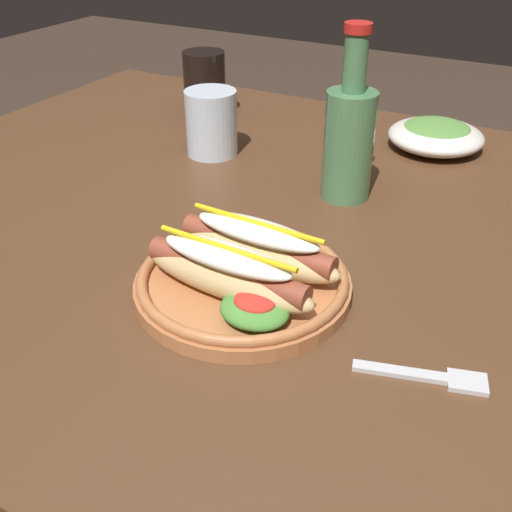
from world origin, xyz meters
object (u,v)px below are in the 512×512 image
at_px(fork, 431,377).
at_px(side_bowl, 436,135).
at_px(hot_dog_plate, 243,273).
at_px(soda_cup, 205,85).
at_px(glass_bottle, 349,137).
at_px(water_cup, 211,123).

height_order(fork, side_bowl, side_bowl).
height_order(hot_dog_plate, soda_cup, soda_cup).
bearing_deg(side_bowl, glass_bottle, -105.58).
height_order(hot_dog_plate, side_bowl, hot_dog_plate).
relative_size(hot_dog_plate, glass_bottle, 1.00).
xyz_separation_m(hot_dog_plate, water_cup, (-0.24, 0.32, 0.03)).
bearing_deg(fork, side_bowl, 88.55).
distance_m(glass_bottle, side_bowl, 0.25).
bearing_deg(hot_dog_plate, side_bowl, 81.90).
bearing_deg(glass_bottle, fork, -56.25).
distance_m(hot_dog_plate, glass_bottle, 0.28).
bearing_deg(side_bowl, soda_cup, -173.55).
xyz_separation_m(water_cup, glass_bottle, (0.25, -0.04, 0.04)).
height_order(glass_bottle, side_bowl, glass_bottle).
bearing_deg(side_bowl, hot_dog_plate, -98.10).
xyz_separation_m(hot_dog_plate, glass_bottle, (0.01, 0.28, 0.06)).
relative_size(hot_dog_plate, soda_cup, 1.96).
bearing_deg(water_cup, fork, -37.81).
relative_size(glass_bottle, side_bowl, 1.51).
bearing_deg(fork, water_cup, 126.23).
distance_m(soda_cup, side_bowl, 0.43).
height_order(fork, soda_cup, soda_cup).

